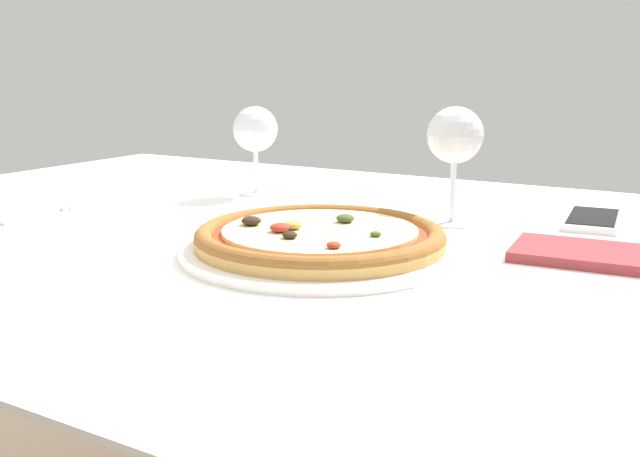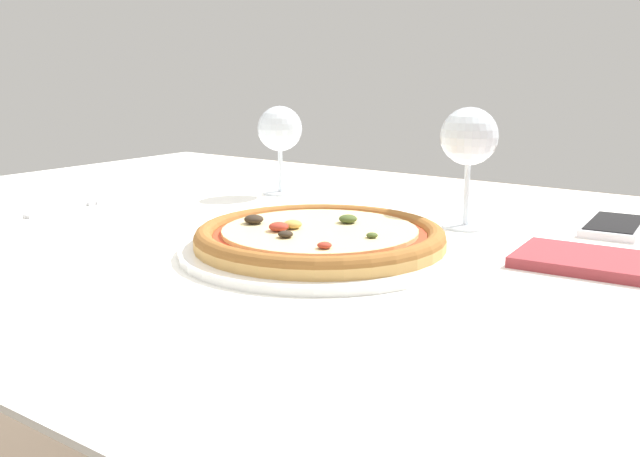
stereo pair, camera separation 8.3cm
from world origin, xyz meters
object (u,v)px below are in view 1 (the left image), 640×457
(pizza_plate, at_px, (320,239))
(wine_glass_far_left, at_px, (255,132))
(wine_glass_far_right, at_px, (455,138))
(dining_table, at_px, (237,278))
(cell_phone, at_px, (593,220))
(fork, at_px, (48,212))

(pizza_plate, height_order, wine_glass_far_left, wine_glass_far_left)
(pizza_plate, distance_m, wine_glass_far_right, 0.26)
(wine_glass_far_left, bearing_deg, dining_table, -62.90)
(wine_glass_far_right, relative_size, cell_phone, 1.08)
(pizza_plate, bearing_deg, fork, -179.72)
(dining_table, relative_size, fork, 7.98)
(wine_glass_far_left, relative_size, cell_phone, 1.00)
(wine_glass_far_right, bearing_deg, dining_table, -153.56)
(pizza_plate, height_order, cell_phone, pizza_plate)
(fork, bearing_deg, wine_glass_far_right, 22.74)
(fork, height_order, wine_glass_far_right, wine_glass_far_right)
(dining_table, bearing_deg, wine_glass_far_left, 117.10)
(pizza_plate, relative_size, fork, 1.93)
(dining_table, bearing_deg, fork, -161.09)
(fork, distance_m, wine_glass_far_left, 0.35)
(pizza_plate, distance_m, wine_glass_far_left, 0.42)
(cell_phone, bearing_deg, wine_glass_far_right, -148.36)
(pizza_plate, bearing_deg, cell_phone, 53.13)
(wine_glass_far_right, distance_m, cell_phone, 0.23)
(wine_glass_far_left, distance_m, wine_glass_far_right, 0.37)
(dining_table, height_order, cell_phone, cell_phone)
(wine_glass_far_left, distance_m, cell_phone, 0.55)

